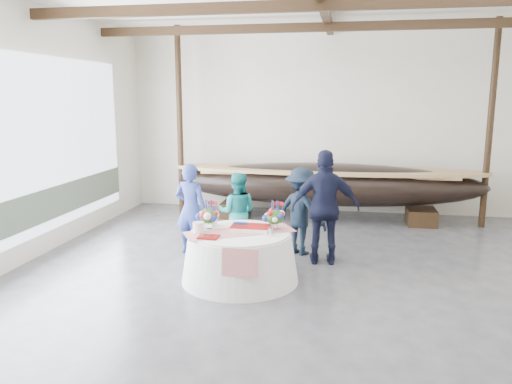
# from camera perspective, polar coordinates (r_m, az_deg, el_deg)

# --- Properties ---
(floor) EXTENTS (10.00, 12.00, 0.01)m
(floor) POSITION_cam_1_polar(r_m,az_deg,el_deg) (7.21, 5.84, -12.67)
(floor) COLOR #3D3D42
(floor) RESTS_ON ground
(wall_back) EXTENTS (10.00, 0.02, 4.50)m
(wall_back) POSITION_cam_1_polar(r_m,az_deg,el_deg) (12.62, 8.26, 7.94)
(wall_back) COLOR silver
(wall_back) RESTS_ON ground
(pavilion_structure) EXTENTS (9.80, 11.76, 4.50)m
(pavilion_structure) POSITION_cam_1_polar(r_m,az_deg,el_deg) (7.54, 7.01, 19.41)
(pavilion_structure) COLOR black
(pavilion_structure) RESTS_ON ground
(open_bay) EXTENTS (0.03, 7.00, 3.20)m
(open_bay) POSITION_cam_1_polar(r_m,az_deg,el_deg) (9.40, -25.05, 3.45)
(open_bay) COLOR silver
(open_bay) RESTS_ON ground
(longboat_display) EXTENTS (7.22, 1.44, 1.35)m
(longboat_display) POSITION_cam_1_polar(r_m,az_deg,el_deg) (11.73, 8.02, 0.92)
(longboat_display) COLOR black
(longboat_display) RESTS_ON ground
(banquet_table) EXTENTS (1.85, 1.85, 0.79)m
(banquet_table) POSITION_cam_1_polar(r_m,az_deg,el_deg) (7.93, -1.84, -7.34)
(banquet_table) COLOR white
(banquet_table) RESTS_ON ground
(tabletop_items) EXTENTS (1.75, 1.32, 0.40)m
(tabletop_items) POSITION_cam_1_polar(r_m,az_deg,el_deg) (7.92, -2.03, -3.26)
(tabletop_items) COLOR #B61216
(tabletop_items) RESTS_ON banquet_table
(guest_woman_blue) EXTENTS (0.66, 0.49, 1.68)m
(guest_woman_blue) POSITION_cam_1_polar(r_m,az_deg,el_deg) (9.23, -7.45, -1.93)
(guest_woman_blue) COLOR navy
(guest_woman_blue) RESTS_ON ground
(guest_woman_teal) EXTENTS (0.77, 0.62, 1.50)m
(guest_woman_teal) POSITION_cam_1_polar(r_m,az_deg,el_deg) (9.30, -2.16, -2.34)
(guest_woman_teal) COLOR teal
(guest_woman_teal) RESTS_ON ground
(guest_man_left) EXTENTS (1.20, 1.04, 1.61)m
(guest_man_left) POSITION_cam_1_polar(r_m,az_deg,el_deg) (9.17, 5.19, -2.20)
(guest_man_left) COLOR black
(guest_man_left) RESTS_ON ground
(guest_man_right) EXTENTS (1.20, 0.59, 1.99)m
(guest_man_right) POSITION_cam_1_polar(r_m,az_deg,el_deg) (8.65, 7.94, -1.78)
(guest_man_right) COLOR black
(guest_man_right) RESTS_ON ground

